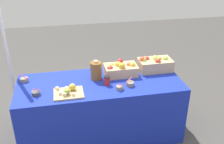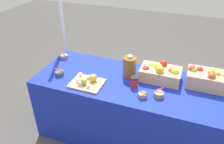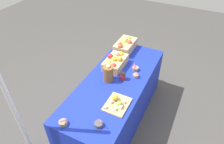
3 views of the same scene
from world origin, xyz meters
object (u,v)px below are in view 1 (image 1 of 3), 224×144
tent_pole (6,45)px  cutting_board_front (69,92)px  apple_crate_middle (121,69)px  coffee_cup (107,80)px  sample_bowl_extra (130,84)px  sample_bowl_mid (120,88)px  sample_bowl_near (36,93)px  apple_crate_left (155,64)px  cider_jug (96,71)px  sample_bowl_far (24,80)px

tent_pole → cutting_board_front: bearing=-47.1°
apple_crate_middle → coffee_cup: bearing=-134.8°
cutting_board_front → coffee_cup: (0.44, 0.12, 0.03)m
cutting_board_front → sample_bowl_extra: size_ratio=3.48×
sample_bowl_mid → apple_crate_middle: bearing=75.1°
sample_bowl_extra → sample_bowl_near: bearing=179.8°
apple_crate_left → cider_jug: cider_jug is taller
cider_jug → sample_bowl_mid: bearing=-54.2°
sample_bowl_far → apple_crate_left: bearing=-0.3°
cutting_board_front → sample_bowl_far: bearing=142.0°
cutting_board_front → sample_bowl_near: size_ratio=3.00×
sample_bowl_near → tent_pole: (-0.36, 0.71, 0.30)m
apple_crate_middle → sample_bowl_near: bearing=-164.0°
apple_crate_left → tent_pole: bearing=168.0°
cutting_board_front → sample_bowl_mid: bearing=-1.5°
tent_pole → sample_bowl_mid: bearing=-31.6°
cutting_board_front → sample_bowl_near: sample_bowl_near is taller
sample_bowl_mid → apple_crate_left: bearing=35.8°
sample_bowl_mid → sample_bowl_far: sample_bowl_far is taller
apple_crate_middle → sample_bowl_near: 1.03m
apple_crate_middle → cutting_board_front: 0.73m
coffee_cup → cider_jug: bearing=121.1°
apple_crate_left → tent_pole: size_ratio=0.19×
sample_bowl_extra → cutting_board_front: bearing=-176.4°
sample_bowl_mid → sample_bowl_extra: size_ratio=0.97×
cutting_board_front → cider_jug: size_ratio=1.33×
sample_bowl_mid → coffee_cup: coffee_cup is taller
sample_bowl_near → sample_bowl_mid: (0.89, -0.06, -0.00)m
cutting_board_front → cider_jug: 0.45m
apple_crate_middle → tent_pole: size_ratio=0.18×
coffee_cup → tent_pole: size_ratio=0.05×
apple_crate_left → sample_bowl_far: size_ratio=4.03×
cider_jug → coffee_cup: bearing=-58.9°
sample_bowl_near → sample_bowl_extra: 1.03m
apple_crate_left → sample_bowl_near: bearing=-167.1°
sample_bowl_near → coffee_cup: 0.78m
coffee_cup → cutting_board_front: bearing=-164.6°
apple_crate_middle → sample_bowl_mid: 0.36m
sample_bowl_near → sample_bowl_far: bearing=113.7°
cider_jug → sample_bowl_extra: bearing=-34.6°
sample_bowl_near → tent_pole: 0.85m
apple_crate_middle → apple_crate_left: bearing=5.9°
apple_crate_middle → sample_bowl_extra: (0.04, -0.29, -0.05)m
apple_crate_middle → sample_bowl_near: apple_crate_middle is taller
sample_bowl_far → sample_bowl_extra: bearing=-16.2°
apple_crate_middle → sample_bowl_far: (-1.13, 0.05, -0.05)m
tent_pole → cider_jug: bearing=-24.5°
cutting_board_front → sample_bowl_extra: bearing=3.6°
sample_bowl_near → cider_jug: cider_jug is taller
sample_bowl_mid → cider_jug: (-0.22, 0.30, 0.09)m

